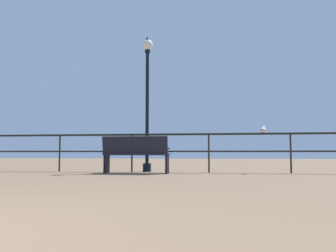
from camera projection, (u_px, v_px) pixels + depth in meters
name	position (u px, v px, depth m)	size (l,w,h in m)	color
pier_railing	(132.00, 144.00, 9.23)	(20.03, 0.05, 1.00)	black
bench_near_left	(136.00, 152.00, 8.53)	(1.59, 0.57, 0.90)	black
lamppost_center	(147.00, 89.00, 9.45)	(0.29, 0.29, 3.65)	black
seagull_on_rail	(263.00, 130.00, 8.80)	(0.20, 0.38, 0.18)	silver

